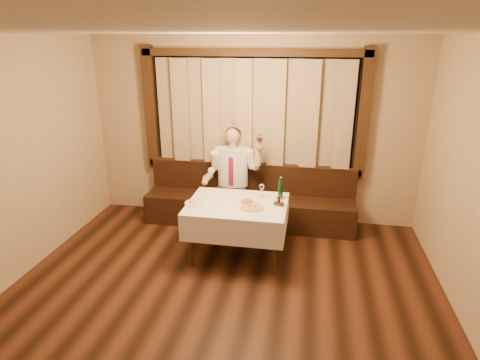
% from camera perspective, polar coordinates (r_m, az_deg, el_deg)
% --- Properties ---
extents(room, '(5.01, 6.01, 2.81)m').
position_cam_1_polar(room, '(4.21, -2.25, 2.18)').
color(room, black).
rests_on(room, ground).
extents(banquette, '(3.20, 0.61, 0.94)m').
position_cam_1_polar(banquette, '(6.24, 1.34, -3.44)').
color(banquette, black).
rests_on(banquette, ground).
extents(dining_table, '(1.27, 0.97, 0.76)m').
position_cam_1_polar(dining_table, '(5.18, -0.39, -4.38)').
color(dining_table, black).
rests_on(dining_table, ground).
extents(pizza, '(0.30, 0.30, 0.03)m').
position_cam_1_polar(pizza, '(4.99, 1.75, -3.86)').
color(pizza, white).
rests_on(pizza, dining_table).
extents(pasta_red, '(0.25, 0.25, 0.09)m').
position_cam_1_polar(pasta_red, '(5.13, 0.97, -2.93)').
color(pasta_red, white).
rests_on(pasta_red, dining_table).
extents(pasta_cream, '(0.26, 0.26, 0.09)m').
position_cam_1_polar(pasta_cream, '(5.14, -6.44, -2.97)').
color(pasta_cream, white).
rests_on(pasta_cream, dining_table).
extents(green_bottle, '(0.07, 0.07, 0.30)m').
position_cam_1_polar(green_bottle, '(5.25, 5.79, -1.37)').
color(green_bottle, '#0E451C').
rests_on(green_bottle, dining_table).
extents(table_wine_glass, '(0.07, 0.07, 0.19)m').
position_cam_1_polar(table_wine_glass, '(5.28, 3.11, -1.06)').
color(table_wine_glass, white).
rests_on(table_wine_glass, dining_table).
extents(cruet_caddy, '(0.13, 0.10, 0.13)m').
position_cam_1_polar(cruet_caddy, '(5.08, 5.55, -3.13)').
color(cruet_caddy, black).
rests_on(cruet_caddy, dining_table).
extents(seated_man, '(0.85, 0.64, 1.51)m').
position_cam_1_polar(seated_man, '(6.00, -1.10, 1.26)').
color(seated_man, black).
rests_on(seated_man, ground).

